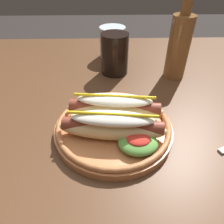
% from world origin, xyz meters
% --- Properties ---
extents(dining_table, '(1.18, 0.99, 0.74)m').
position_xyz_m(dining_table, '(0.00, 0.00, 0.64)').
color(dining_table, '#51331E').
rests_on(dining_table, ground_plane).
extents(hot_dog_plate, '(0.25, 0.25, 0.08)m').
position_xyz_m(hot_dog_plate, '(0.01, -0.09, 0.77)').
color(hot_dog_plate, '#B77042').
rests_on(hot_dog_plate, dining_table).
extents(soda_cup, '(0.08, 0.08, 0.12)m').
position_xyz_m(soda_cup, '(0.02, 0.18, 0.80)').
color(soda_cup, black).
rests_on(soda_cup, dining_table).
extents(water_cup, '(0.09, 0.09, 0.10)m').
position_xyz_m(water_cup, '(0.02, 0.30, 0.79)').
color(water_cup, silver).
rests_on(water_cup, dining_table).
extents(glass_bottle, '(0.06, 0.06, 0.25)m').
position_xyz_m(glass_bottle, '(0.20, 0.15, 0.84)').
color(glass_bottle, brown).
rests_on(glass_bottle, dining_table).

